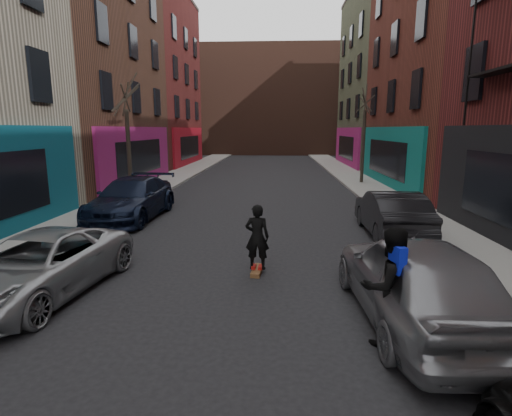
# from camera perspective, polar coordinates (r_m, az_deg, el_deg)

# --- Properties ---
(sidewalk_left) EXTENTS (2.50, 84.00, 0.13)m
(sidewalk_left) POSITION_cam_1_polar(r_m,az_deg,el_deg) (31.99, -10.04, 5.11)
(sidewalk_left) COLOR gray
(sidewalk_left) RESTS_ON ground
(sidewalk_right) EXTENTS (2.50, 84.00, 0.13)m
(sidewalk_right) POSITION_cam_1_polar(r_m,az_deg,el_deg) (31.63, 12.70, 4.94)
(sidewalk_right) COLOR gray
(sidewalk_right) RESTS_ON ground
(building_far) EXTENTS (40.00, 10.00, 14.00)m
(building_far) POSITION_cam_1_polar(r_m,az_deg,el_deg) (57.12, 2.11, 14.86)
(building_far) COLOR #47281E
(building_far) RESTS_ON ground
(tree_left_far) EXTENTS (2.00, 2.00, 6.50)m
(tree_left_far) POSITION_cam_1_polar(r_m,az_deg,el_deg) (20.29, -17.89, 10.70)
(tree_left_far) COLOR black
(tree_left_far) RESTS_ON sidewalk_left
(tree_right_far) EXTENTS (2.00, 2.00, 6.80)m
(tree_right_far) POSITION_cam_1_polar(r_m,az_deg,el_deg) (25.55, 15.19, 11.18)
(tree_right_far) COLOR black
(tree_right_far) RESTS_ON sidewalk_right
(parked_left_far) EXTENTS (2.68, 4.82, 1.28)m
(parked_left_far) POSITION_cam_1_polar(r_m,az_deg,el_deg) (9.38, -28.67, -7.20)
(parked_left_far) COLOR #919499
(parked_left_far) RESTS_ON ground
(parked_left_end) EXTENTS (2.35, 5.41, 1.55)m
(parked_left_end) POSITION_cam_1_polar(r_m,az_deg,el_deg) (15.93, -17.33, 1.30)
(parked_left_end) COLOR black
(parked_left_end) RESTS_ON ground
(parked_right_far) EXTENTS (2.15, 4.87, 1.63)m
(parked_right_far) POSITION_cam_1_polar(r_m,az_deg,el_deg) (7.59, 21.85, -9.38)
(parked_right_far) COLOR gray
(parked_right_far) RESTS_ON ground
(parked_right_end) EXTENTS (1.61, 4.46, 1.46)m
(parked_right_end) POSITION_cam_1_polar(r_m,az_deg,el_deg) (13.50, 18.75, -0.70)
(parked_right_end) COLOR black
(parked_right_end) RESTS_ON ground
(skateboard) EXTENTS (0.29, 0.82, 0.10)m
(skateboard) POSITION_cam_1_polar(r_m,az_deg,el_deg) (9.68, 0.16, -8.91)
(skateboard) COLOR brown
(skateboard) RESTS_ON ground
(skateboarder) EXTENTS (0.60, 0.43, 1.57)m
(skateboarder) POSITION_cam_1_polar(r_m,az_deg,el_deg) (9.42, 0.17, -4.15)
(skateboarder) COLOR black
(skateboarder) RESTS_ON skateboard
(pedestrian) EXTENTS (1.08, 0.93, 1.92)m
(pedestrian) POSITION_cam_1_polar(r_m,az_deg,el_deg) (6.68, 18.50, -10.59)
(pedestrian) COLOR black
(pedestrian) RESTS_ON ground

